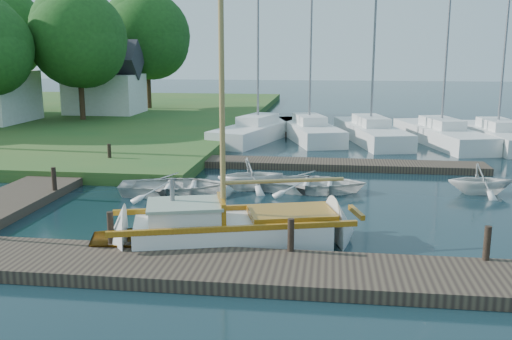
# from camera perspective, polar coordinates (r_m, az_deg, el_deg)

# --- Properties ---
(ground) EXTENTS (160.00, 160.00, 0.00)m
(ground) POSITION_cam_1_polar(r_m,az_deg,el_deg) (18.84, 0.00, -3.57)
(ground) COLOR black
(ground) RESTS_ON ground
(near_dock) EXTENTS (18.00, 2.20, 0.30)m
(near_dock) POSITION_cam_1_polar(r_m,az_deg,el_deg) (13.17, -3.46, -9.86)
(near_dock) COLOR #30251F
(near_dock) RESTS_ON ground
(left_dock) EXTENTS (2.20, 18.00, 0.30)m
(left_dock) POSITION_cam_1_polar(r_m,az_deg,el_deg) (23.05, -19.44, -1.00)
(left_dock) COLOR #30251F
(left_dock) RESTS_ON ground
(far_dock) EXTENTS (14.00, 1.60, 0.30)m
(far_dock) POSITION_cam_1_polar(r_m,az_deg,el_deg) (24.98, 6.51, 0.57)
(far_dock) COLOR #30251F
(far_dock) RESTS_ON ground
(pontoon) EXTENTS (30.00, 1.60, 0.30)m
(pontoon) POSITION_cam_1_polar(r_m,az_deg,el_deg) (35.18, 19.98, 3.22)
(pontoon) COLOR #30251F
(pontoon) RESTS_ON ground
(mooring_post_1) EXTENTS (0.16, 0.16, 0.80)m
(mooring_post_1) POSITION_cam_1_polar(r_m,az_deg,el_deg) (14.71, -14.34, -5.58)
(mooring_post_1) COLOR black
(mooring_post_1) RESTS_ON near_dock
(mooring_post_2) EXTENTS (0.16, 0.16, 0.80)m
(mooring_post_2) POSITION_cam_1_polar(r_m,az_deg,el_deg) (13.73, 3.51, -6.49)
(mooring_post_2) COLOR black
(mooring_post_2) RESTS_ON near_dock
(mooring_post_3) EXTENTS (0.16, 0.16, 0.80)m
(mooring_post_3) POSITION_cam_1_polar(r_m,az_deg,el_deg) (14.17, 22.11, -6.78)
(mooring_post_3) COLOR black
(mooring_post_3) RESTS_ON near_dock
(mooring_post_4) EXTENTS (0.16, 0.16, 0.80)m
(mooring_post_4) POSITION_cam_1_polar(r_m,az_deg,el_deg) (20.75, -19.54, -0.83)
(mooring_post_4) COLOR black
(mooring_post_4) RESTS_ON left_dock
(mooring_post_5) EXTENTS (0.16, 0.16, 0.80)m
(mooring_post_5) POSITION_cam_1_polar(r_m,az_deg,el_deg) (25.21, -14.45, 1.64)
(mooring_post_5) COLOR black
(mooring_post_5) RESTS_ON left_dock
(sailboat) EXTENTS (7.41, 3.85, 9.83)m
(sailboat) POSITION_cam_1_polar(r_m,az_deg,el_deg) (15.07, -1.86, -6.20)
(sailboat) COLOR white
(sailboat) RESTS_ON ground
(dinghy) EXTENTS (4.29, 3.55, 0.77)m
(dinghy) POSITION_cam_1_polar(r_m,az_deg,el_deg) (14.96, -9.06, -6.34)
(dinghy) COLOR #894D0E
(dinghy) RESTS_ON ground
(tender_a) EXTENTS (4.31, 3.40, 0.81)m
(tender_a) POSITION_cam_1_polar(r_m,az_deg,el_deg) (20.39, -8.09, -1.32)
(tender_a) COLOR white
(tender_a) RESTS_ON ground
(tender_b) EXTENTS (3.01, 2.81, 1.28)m
(tender_b) POSITION_cam_1_polar(r_m,az_deg,el_deg) (20.84, -0.50, -0.25)
(tender_b) COLOR white
(tender_b) RESTS_ON ground
(tender_c) EXTENTS (3.87, 2.81, 0.79)m
(tender_c) POSITION_cam_1_polar(r_m,az_deg,el_deg) (20.73, 5.70, -1.07)
(tender_c) COLOR white
(tender_c) RESTS_ON ground
(tender_d) EXTENTS (2.49, 2.21, 1.20)m
(tender_d) POSITION_cam_1_polar(r_m,az_deg,el_deg) (21.74, 21.57, -0.69)
(tender_d) COLOR white
(tender_d) RESTS_ON ground
(marina_boat_0) EXTENTS (4.61, 8.73, 10.23)m
(marina_boat_0) POSITION_cam_1_polar(r_m,az_deg,el_deg) (32.68, 0.19, 4.06)
(marina_boat_0) COLOR white
(marina_boat_0) RESTS_ON ground
(marina_boat_1) EXTENTS (4.34, 7.91, 9.84)m
(marina_boat_1) POSITION_cam_1_polar(r_m,az_deg,el_deg) (32.90, 5.34, 4.06)
(marina_boat_1) COLOR white
(marina_boat_1) RESTS_ON ground
(marina_boat_2) EXTENTS (4.08, 8.78, 11.71)m
(marina_boat_2) POSITION_cam_1_polar(r_m,az_deg,el_deg) (32.75, 11.39, 3.86)
(marina_boat_2) COLOR white
(marina_boat_2) RESTS_ON ground
(marina_boat_3) EXTENTS (4.32, 8.92, 12.30)m
(marina_boat_3) POSITION_cam_1_polar(r_m,az_deg,el_deg) (32.79, 18.02, 3.53)
(marina_boat_3) COLOR white
(marina_boat_3) RESTS_ON ground
(marina_boat_4) EXTENTS (3.14, 8.21, 10.04)m
(marina_boat_4) POSITION_cam_1_polar(r_m,az_deg,el_deg) (33.20, 22.98, 3.23)
(marina_boat_4) COLOR white
(marina_boat_4) RESTS_ON ground
(house_c) EXTENTS (5.25, 4.00, 5.28)m
(house_c) POSITION_cam_1_polar(r_m,az_deg,el_deg) (43.29, -14.89, 8.28)
(house_c) COLOR silver
(house_c) RESTS_ON shore
(tree_3) EXTENTS (6.41, 6.38, 8.74)m
(tree_3) POSITION_cam_1_polar(r_m,az_deg,el_deg) (39.60, -17.34, 12.52)
(tree_3) COLOR #332114
(tree_3) RESTS_ON shore
(tree_7) EXTENTS (6.83, 6.83, 9.38)m
(tree_7) POSITION_cam_1_polar(r_m,az_deg,el_deg) (46.35, -10.85, 13.16)
(tree_7) COLOR #332114
(tree_7) RESTS_ON shore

